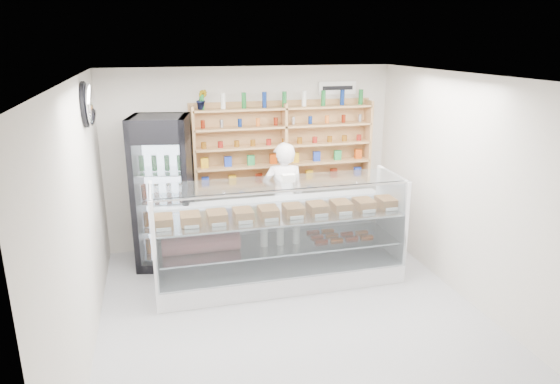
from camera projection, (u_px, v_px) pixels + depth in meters
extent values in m
plane|color=#9A9A9E|center=(294.00, 317.00, 5.96)|extent=(5.00, 5.00, 0.00)
plane|color=white|center=(296.00, 78.00, 5.14)|extent=(5.00, 5.00, 0.00)
plane|color=beige|center=(251.00, 157.00, 7.87)|extent=(4.50, 0.00, 4.50)
plane|color=beige|center=(402.00, 325.00, 3.24)|extent=(4.50, 0.00, 4.50)
plane|color=beige|center=(80.00, 224.00, 5.01)|extent=(0.00, 5.00, 5.00)
plane|color=beige|center=(472.00, 192.00, 6.09)|extent=(0.00, 5.00, 5.00)
cube|color=white|center=(279.00, 272.00, 6.81)|extent=(3.29, 0.93, 0.27)
cube|color=white|center=(272.00, 228.00, 7.08)|extent=(3.29, 0.05, 0.69)
cube|color=silver|center=(279.00, 243.00, 6.69)|extent=(3.16, 0.82, 0.02)
cube|color=silver|center=(279.00, 215.00, 6.57)|extent=(3.22, 0.86, 0.02)
cube|color=silver|center=(288.00, 235.00, 6.19)|extent=(3.22, 0.13, 1.15)
cube|color=silver|center=(280.00, 182.00, 6.39)|extent=(3.22, 0.65, 0.01)
imported|color=white|center=(283.00, 198.00, 7.58)|extent=(0.69, 0.51, 1.73)
cube|color=black|center=(163.00, 192.00, 7.11)|extent=(0.92, 0.90, 2.18)
cube|color=#2B053D|center=(165.00, 132.00, 6.53)|extent=(0.76, 0.17, 0.31)
cube|color=silver|center=(170.00, 207.00, 6.81)|extent=(0.65, 0.13, 1.72)
cube|color=tan|center=(194.00, 151.00, 7.45)|extent=(0.04, 0.28, 1.33)
cube|color=tan|center=(284.00, 146.00, 7.78)|extent=(0.04, 0.28, 1.33)
cube|color=tan|center=(367.00, 141.00, 8.12)|extent=(0.04, 0.28, 1.33)
cube|color=tan|center=(284.00, 182.00, 7.96)|extent=(2.80, 0.28, 0.03)
cube|color=tan|center=(284.00, 164.00, 7.87)|extent=(2.80, 0.28, 0.03)
cube|color=tan|center=(284.00, 145.00, 7.78)|extent=(2.80, 0.28, 0.03)
cube|color=tan|center=(284.00, 126.00, 7.69)|extent=(2.80, 0.28, 0.03)
cube|color=tan|center=(284.00, 108.00, 7.61)|extent=(2.80, 0.28, 0.03)
imported|color=#1E6626|center=(202.00, 99.00, 7.26)|extent=(0.19, 0.16, 0.30)
ellipsoid|color=silver|center=(90.00, 105.00, 5.84)|extent=(0.15, 0.50, 0.50)
cube|color=white|center=(337.00, 88.00, 7.87)|extent=(0.62, 0.03, 0.20)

